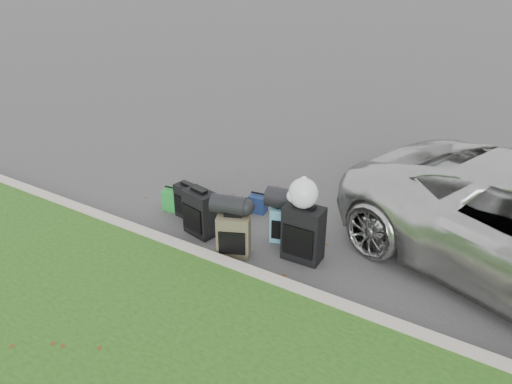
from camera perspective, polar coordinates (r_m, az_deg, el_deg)
The scene contains 12 objects.
ground at distance 7.36m, azimuth -0.16°, elevation -4.61°, with size 120.00×120.00×0.00m, color #383535.
curb at distance 6.63m, azimuth -4.77°, elevation -7.88°, with size 120.00×0.18×0.15m, color #9E937F.
suitcase_small_black at distance 7.70m, azimuth -7.69°, elevation -1.09°, with size 0.42×0.23×0.53m, color black.
suitcase_large_black_left at distance 7.21m, azimuth -6.39°, elevation -2.38°, with size 0.47×0.28×0.68m, color black.
suitcase_olive at distance 6.72m, azimuth -2.57°, elevation -4.99°, with size 0.43×0.27×0.60m, color #3E3926.
suitcase_teal at distance 7.05m, azimuth 3.16°, elevation -3.74°, with size 0.36×0.21×0.51m, color teal.
suitcase_large_black_right at distance 6.62m, azimuth 5.42°, elevation -4.74°, with size 0.52×0.31×0.77m, color black.
tote_green at distance 8.00m, azimuth -9.39°, elevation -0.86°, with size 0.30×0.24×0.34m, color #1D832C.
tote_navy at distance 7.84m, azimuth 0.25°, elevation -1.32°, with size 0.26×0.21×0.28m, color navy.
duffel_left at distance 6.58m, azimuth -3.14°, elevation -1.47°, with size 0.25×0.25×0.47m, color black.
duffel_right at distance 6.87m, azimuth 3.33°, elevation -0.80°, with size 0.29×0.29×0.52m, color black.
trash_bag at distance 6.36m, azimuth 5.43°, elevation -0.14°, with size 0.39×0.39×0.39m, color silver.
Camera 1 is at (3.32, -5.33, 3.84)m, focal length 35.00 mm.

